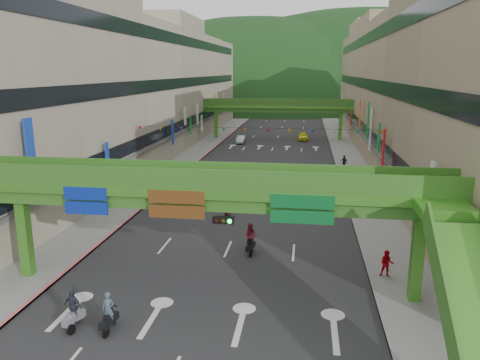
# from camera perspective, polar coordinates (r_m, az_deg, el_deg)

# --- Properties ---
(ground) EXTENTS (320.00, 320.00, 0.00)m
(ground) POSITION_cam_1_polar(r_m,az_deg,el_deg) (22.06, -6.97, -19.87)
(ground) COLOR black
(ground) RESTS_ON ground
(road_slab) EXTENTS (18.00, 140.00, 0.02)m
(road_slab) POSITION_cam_1_polar(r_m,az_deg,el_deg) (69.03, 3.72, 3.22)
(road_slab) COLOR #28282B
(road_slab) RESTS_ON ground
(sidewalk_left) EXTENTS (4.00, 140.00, 0.15)m
(sidewalk_left) POSITION_cam_1_polar(r_m,az_deg,el_deg) (70.68, -5.22, 3.48)
(sidewalk_left) COLOR gray
(sidewalk_left) RESTS_ON ground
(sidewalk_right) EXTENTS (4.00, 140.00, 0.15)m
(sidewalk_right) POSITION_cam_1_polar(r_m,az_deg,el_deg) (69.09, 12.87, 2.98)
(sidewalk_right) COLOR gray
(sidewalk_right) RESTS_ON ground
(curb_left) EXTENTS (0.20, 140.00, 0.18)m
(curb_left) POSITION_cam_1_polar(r_m,az_deg,el_deg) (70.27, -3.71, 3.46)
(curb_left) COLOR #CC5959
(curb_left) RESTS_ON ground
(curb_right) EXTENTS (0.20, 140.00, 0.18)m
(curb_right) POSITION_cam_1_polar(r_m,az_deg,el_deg) (68.95, 11.29, 3.04)
(curb_right) COLOR gray
(curb_right) RESTS_ON ground
(building_row_left) EXTENTS (12.80, 95.00, 19.00)m
(building_row_left) POSITION_cam_1_polar(r_m,az_deg,el_deg) (71.95, -11.66, 10.96)
(building_row_left) COLOR #9E937F
(building_row_left) RESTS_ON ground
(building_row_right) EXTENTS (12.80, 95.00, 19.00)m
(building_row_right) POSITION_cam_1_polar(r_m,az_deg,el_deg) (69.24, 19.93, 10.37)
(building_row_right) COLOR gray
(building_row_right) RESTS_ON ground
(overpass_near) EXTENTS (28.00, 12.27, 7.10)m
(overpass_near) POSITION_cam_1_polar(r_m,az_deg,el_deg) (24.50, -1.97, -2.90)
(overpass_near) COLOR #4C9E2D
(overpass_near) RESTS_ON ground
(overpass_far) EXTENTS (28.00, 2.20, 7.10)m
(overpass_far) POSITION_cam_1_polar(r_m,az_deg,el_deg) (83.20, 4.58, 8.66)
(overpass_far) COLOR #4C9E2D
(overpass_far) RESTS_ON ground
(hill_left) EXTENTS (168.00, 140.00, 112.00)m
(hill_left) POSITION_cam_1_polar(r_m,az_deg,el_deg) (179.32, 1.62, 9.42)
(hill_left) COLOR #1C4419
(hill_left) RESTS_ON ground
(hill_right) EXTENTS (208.00, 176.00, 128.00)m
(hill_right) POSITION_cam_1_polar(r_m,az_deg,el_deg) (199.15, 13.96, 9.42)
(hill_right) COLOR #1C4419
(hill_right) RESTS_ON ground
(bunting_string) EXTENTS (26.00, 0.36, 0.47)m
(bunting_string) POSITION_cam_1_polar(r_m,az_deg,el_deg) (48.43, 2.00, 6.07)
(bunting_string) COLOR black
(bunting_string) RESTS_ON ground
(scooter_rider_near) EXTENTS (0.65, 1.60, 1.97)m
(scooter_rider_near) POSITION_cam_1_polar(r_m,az_deg,el_deg) (23.56, -15.73, -15.42)
(scooter_rider_near) COLOR black
(scooter_rider_near) RESTS_ON ground
(scooter_rider_mid) EXTENTS (0.97, 1.60, 2.15)m
(scooter_rider_mid) POSITION_cam_1_polar(r_m,az_deg,el_deg) (31.36, 1.31, -7.09)
(scooter_rider_mid) COLOR black
(scooter_rider_mid) RESTS_ON ground
(scooter_rider_left) EXTENTS (1.03, 1.58, 1.98)m
(scooter_rider_left) POSITION_cam_1_polar(r_m,az_deg,el_deg) (24.25, -19.69, -14.64)
(scooter_rider_left) COLOR gray
(scooter_rider_left) RESTS_ON ground
(scooter_rider_far) EXTENTS (0.84, 1.60, 2.02)m
(scooter_rider_far) POSITION_cam_1_polar(r_m,az_deg,el_deg) (39.20, -1.58, -3.04)
(scooter_rider_far) COLOR #860A03
(scooter_rider_far) RESTS_ON ground
(parked_scooter_row) EXTENTS (1.60, 9.35, 1.08)m
(parked_scooter_row) POSITION_cam_1_polar(r_m,az_deg,el_deg) (49.23, 11.02, -0.49)
(parked_scooter_row) COLOR black
(parked_scooter_row) RESTS_ON ground
(car_silver) EXTENTS (1.38, 3.88, 1.28)m
(car_silver) POSITION_cam_1_polar(r_m,az_deg,el_deg) (78.80, 0.13, 4.96)
(car_silver) COLOR #BABCC2
(car_silver) RESTS_ON ground
(car_yellow) EXTENTS (1.95, 4.35, 1.45)m
(car_yellow) POSITION_cam_1_polar(r_m,az_deg,el_deg) (82.83, 7.67, 5.31)
(car_yellow) COLOR #F6F928
(car_yellow) RESTS_ON ground
(pedestrian_red) EXTENTS (0.86, 0.72, 1.61)m
(pedestrian_red) POSITION_cam_1_polar(r_m,az_deg,el_deg) (29.18, 17.44, -9.98)
(pedestrian_red) COLOR #B60410
(pedestrian_red) RESTS_ON ground
(pedestrian_dark) EXTENTS (1.07, 0.97, 1.74)m
(pedestrian_dark) POSITION_cam_1_polar(r_m,az_deg,el_deg) (58.50, 12.55, 1.96)
(pedestrian_dark) COLOR black
(pedestrian_dark) RESTS_ON ground
(pedestrian_blue) EXTENTS (0.83, 0.70, 1.51)m
(pedestrian_blue) POSITION_cam_1_polar(r_m,az_deg,el_deg) (41.54, 14.57, -2.91)
(pedestrian_blue) COLOR #3B4A64
(pedestrian_blue) RESTS_ON ground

